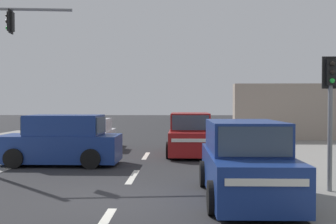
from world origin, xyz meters
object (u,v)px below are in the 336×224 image
(pedestal_signal_right_kerb, at_px, (330,100))
(suv_oncoming_near, at_px, (61,142))
(suv_oncoming_mid, at_px, (190,135))
(sedan_kerbside_parked, at_px, (94,135))
(suv_crossing_left, at_px, (245,162))

(pedestal_signal_right_kerb, relative_size, suv_oncoming_near, 0.78)
(suv_oncoming_mid, relative_size, sedan_kerbside_parked, 1.06)
(pedestal_signal_right_kerb, relative_size, suv_oncoming_mid, 0.78)
(suv_oncoming_near, relative_size, suv_crossing_left, 1.00)
(suv_oncoming_mid, height_order, sedan_kerbside_parked, suv_oncoming_mid)
(pedestal_signal_right_kerb, distance_m, sedan_kerbside_parked, 12.85)
(suv_crossing_left, distance_m, sedan_kerbside_parked, 11.98)
(pedestal_signal_right_kerb, xyz_separation_m, suv_oncoming_mid, (-3.46, 7.58, -1.53))
(suv_crossing_left, height_order, sedan_kerbside_parked, suv_crossing_left)
(pedestal_signal_right_kerb, distance_m, suv_oncoming_near, 9.63)
(pedestal_signal_right_kerb, distance_m, suv_crossing_left, 2.90)
(suv_oncoming_near, xyz_separation_m, suv_oncoming_mid, (4.98, 3.19, 0.00))
(pedestal_signal_right_kerb, xyz_separation_m, suv_crossing_left, (-2.34, -0.75, -1.53))
(suv_oncoming_mid, bearing_deg, pedestal_signal_right_kerb, -65.47)
(pedestal_signal_right_kerb, bearing_deg, suv_crossing_left, -162.22)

